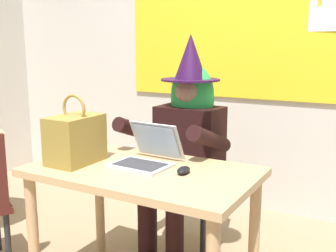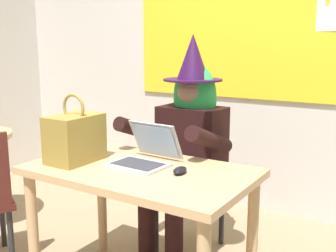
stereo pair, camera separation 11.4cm
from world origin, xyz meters
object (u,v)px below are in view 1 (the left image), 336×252
at_px(laptop, 147,155).
at_px(computer_mouse, 184,170).
at_px(desk_main, 143,188).
at_px(handbag, 75,139).
at_px(chair_at_desk, 192,173).
at_px(person_costumed, 185,136).

relative_size(laptop, computer_mouse, 3.28).
height_order(desk_main, computer_mouse, computer_mouse).
bearing_deg(computer_mouse, handbag, -176.26).
bearing_deg(chair_at_desk, person_costumed, -2.30).
xyz_separation_m(chair_at_desk, handbag, (-0.32, -0.79, 0.36)).
xyz_separation_m(person_costumed, computer_mouse, (0.27, -0.55, -0.04)).
bearing_deg(person_costumed, chair_at_desk, -176.04).
distance_m(person_costumed, laptop, 0.51).
relative_size(chair_at_desk, computer_mouse, 8.84).
bearing_deg(desk_main, computer_mouse, 7.08).
height_order(laptop, handbag, handbag).
distance_m(chair_at_desk, computer_mouse, 0.77).
distance_m(desk_main, chair_at_desk, 0.72).
bearing_deg(handbag, desk_main, 13.17).
bearing_deg(laptop, handbag, -152.00).
xyz_separation_m(laptop, handbag, (-0.35, -0.17, 0.09)).
height_order(laptop, computer_mouse, laptop).
xyz_separation_m(person_costumed, laptop, (0.02, -0.50, -0.01)).
height_order(chair_at_desk, person_costumed, person_costumed).
bearing_deg(handbag, computer_mouse, 10.89).
height_order(desk_main, chair_at_desk, chair_at_desk).
xyz_separation_m(laptop, computer_mouse, (0.25, -0.05, -0.03)).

